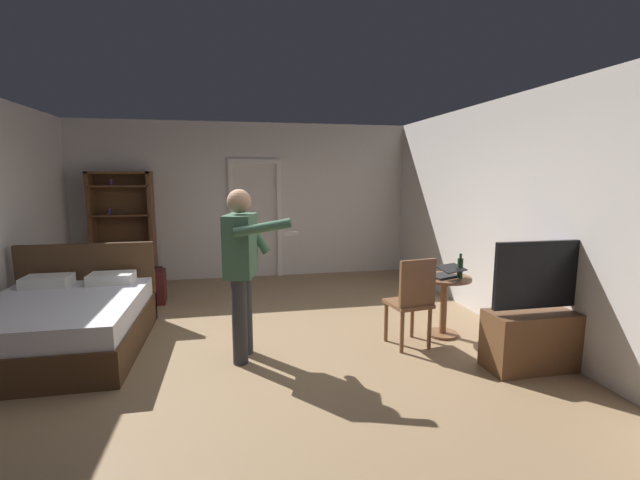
{
  "coord_description": "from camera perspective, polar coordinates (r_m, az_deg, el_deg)",
  "views": [
    {
      "loc": [
        -0.24,
        -4.39,
        1.86
      ],
      "look_at": [
        0.7,
        0.23,
        1.14
      ],
      "focal_mm": 23.96,
      "sensor_mm": 36.0,
      "label": 1
    }
  ],
  "objects": [
    {
      "name": "person_blue_shirt",
      "position": [
        4.3,
        -10.37,
        -2.9
      ],
      "size": [
        0.7,
        0.72,
        1.72
      ],
      "color": "#333338",
      "rests_on": "ground_plane"
    },
    {
      "name": "ground_plane",
      "position": [
        4.78,
        -7.92,
        -14.28
      ],
      "size": [
        7.44,
        7.44,
        0.0
      ],
      "primitive_type": "plane",
      "color": "#997A56"
    },
    {
      "name": "tv_flatscreen",
      "position": [
        4.72,
        27.48,
        -10.66
      ],
      "size": [
        1.1,
        0.4,
        1.25
      ],
      "color": "brown",
      "rests_on": "ground_plane"
    },
    {
      "name": "doorway_frame",
      "position": [
        7.79,
        -8.6,
        3.94
      ],
      "size": [
        0.93,
        0.08,
        2.13
      ],
      "color": "white",
      "rests_on": "ground_plane"
    },
    {
      "name": "side_table",
      "position": [
        5.18,
        16.22,
        -7.23
      ],
      "size": [
        0.6,
        0.6,
        0.7
      ],
      "color": "brown",
      "rests_on": "ground_plane"
    },
    {
      "name": "wall_right",
      "position": [
        5.48,
        24.86,
        2.94
      ],
      "size": [
        0.12,
        7.01,
        2.77
      ],
      "primitive_type": "cube",
      "color": "silver",
      "rests_on": "ground_plane"
    },
    {
      "name": "suitcase_dark",
      "position": [
        7.47,
        -22.17,
        -4.92
      ],
      "size": [
        0.47,
        0.34,
        0.36
      ],
      "primitive_type": "cube",
      "rotation": [
        0.0,
        0.0,
        -0.04
      ],
      "color": "black",
      "rests_on": "ground_plane"
    },
    {
      "name": "wall_back",
      "position": [
        7.85,
        -9.74,
        5.14
      ],
      "size": [
        6.12,
        0.12,
        2.77
      ],
      "primitive_type": "cube",
      "color": "silver",
      "rests_on": "ground_plane"
    },
    {
      "name": "suitcase_small",
      "position": [
        6.73,
        -22.21,
        -5.87
      ],
      "size": [
        0.55,
        0.4,
        0.48
      ],
      "primitive_type": "cube",
      "rotation": [
        0.0,
        0.0,
        0.05
      ],
      "color": "#4C1919",
      "rests_on": "ground_plane"
    },
    {
      "name": "bed",
      "position": [
        5.37,
        -31.05,
        -9.42
      ],
      "size": [
        1.58,
        1.93,
        1.02
      ],
      "color": "#4C331E",
      "rests_on": "ground_plane"
    },
    {
      "name": "bookshelf",
      "position": [
        7.87,
        -24.79,
        1.88
      ],
      "size": [
        0.99,
        0.32,
        1.91
      ],
      "color": "brown",
      "rests_on": "ground_plane"
    },
    {
      "name": "laptop",
      "position": [
        5.07,
        16.43,
        -4.27
      ],
      "size": [
        0.42,
        0.42,
        0.15
      ],
      "color": "black",
      "rests_on": "side_table"
    },
    {
      "name": "bottle_on_table",
      "position": [
        5.09,
        18.21,
        -3.52
      ],
      "size": [
        0.06,
        0.06,
        0.28
      ],
      "color": "#1D3618",
      "rests_on": "side_table"
    },
    {
      "name": "wooden_chair",
      "position": [
        4.72,
        12.19,
        -7.67
      ],
      "size": [
        0.48,
        0.48,
        0.99
      ],
      "color": "brown",
      "rests_on": "ground_plane"
    }
  ]
}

